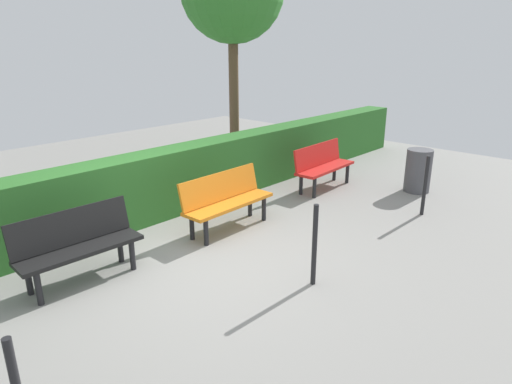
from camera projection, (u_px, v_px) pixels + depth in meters
The scene contains 8 objects.
ground_plane at pixel (199, 260), 5.86m from camera, with size 17.35×17.35×0.00m, color gray.
bench_red at pixel (322, 164), 8.66m from camera, with size 1.52×0.52×0.86m.
bench_orange at pixel (226, 198), 6.74m from camera, with size 1.56×0.50×0.86m.
bench_black at pixel (77, 243), 5.25m from camera, with size 1.45×0.52×0.86m.
hedge_row at pixel (183, 178), 7.58m from camera, with size 13.35×0.55×1.08m, color #2D6B28.
railing_post_near at pixel (425, 186), 7.28m from camera, with size 0.06×0.06×1.00m, color black.
railing_post_mid at pixel (315, 245), 5.14m from camera, with size 0.06×0.06×1.00m, color black.
trash_bin at pixel (418, 171), 8.48m from camera, with size 0.48×0.48×0.82m, color #4C4C51.
Camera 1 is at (3.36, 4.14, 2.71)m, focal length 31.29 mm.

